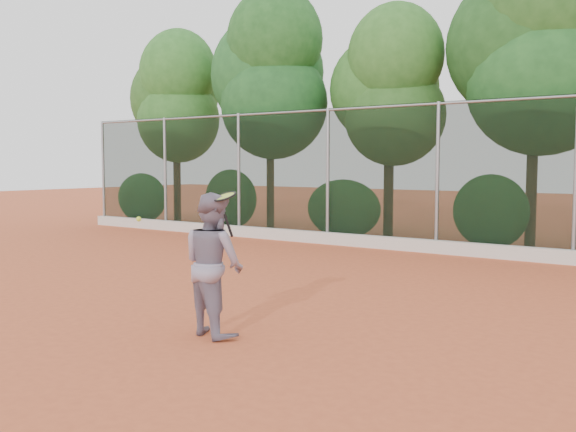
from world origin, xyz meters
The scene contains 7 objects.
ground centered at (0.00, 0.00, 0.00)m, with size 80.00×80.00×0.00m, color #CB5730.
concrete_curb centered at (0.00, 6.82, 0.15)m, with size 24.00×0.20×0.30m, color silver.
tennis_player centered at (0.65, -1.46, 0.86)m, with size 0.84×0.65×1.73m, color gray.
chainlink_fence centered at (0.00, 7.00, 1.86)m, with size 24.09×0.09×3.50m.
foliage_backdrop centered at (-0.55, 8.98, 4.40)m, with size 23.70×3.63×7.55m.
tennis_racket centered at (0.86, -1.48, 1.65)m, with size 0.34×0.34×0.55m.
tennis_ball_in_flight centered at (-1.16, -1.03, 1.29)m, with size 0.07×0.07×0.07m.
Camera 1 is at (5.82, -7.18, 2.07)m, focal length 40.00 mm.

